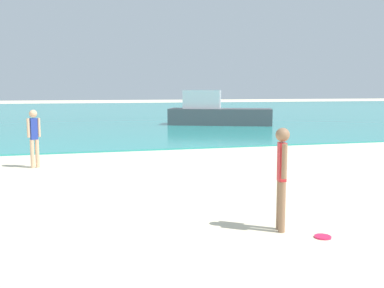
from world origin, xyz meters
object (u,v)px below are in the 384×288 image
Objects in this scene: person_distant at (34,135)px; boat_near at (216,113)px; frisbee at (323,237)px; person_standing at (282,173)px.

boat_near is (9.69, 12.81, -0.13)m from person_distant.
person_distant is 16.06m from boat_near.
person_distant is (-4.56, 7.43, 0.92)m from frisbee.
person_standing reaches higher than frisbee.
frisbee is 0.15× the size of person_distant.
person_standing is 0.25× the size of boat_near.
frisbee is at bearing -122.24° from person_standing.
person_distant is at bearing -104.68° from boat_near.
frisbee is (0.46, -0.47, -0.90)m from person_standing.
frisbee is 8.77m from person_distant.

